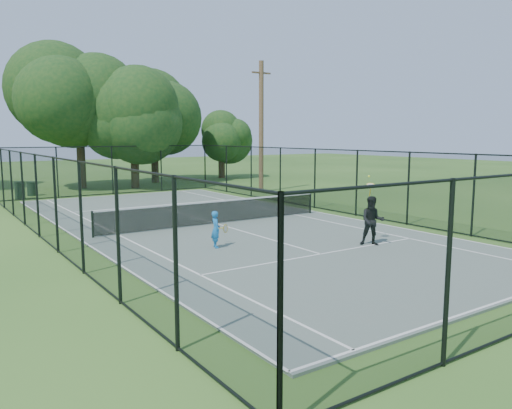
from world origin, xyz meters
TOP-DOWN VIEW (x-y plane):
  - ground at (0.00, 0.00)m, footprint 120.00×120.00m
  - tennis_court at (0.00, 0.00)m, footprint 11.00×24.00m
  - tennis_net at (0.00, 0.00)m, footprint 10.08×0.08m
  - fence at (0.00, 0.00)m, footprint 13.10×26.10m
  - tree_near_left at (-0.58, 17.81)m, footprint 7.48×7.48m
  - tree_near_mid at (2.50, 15.79)m, footprint 5.84×5.84m
  - tree_near_right at (5.37, 19.12)m, footprint 6.00×6.00m
  - tree_far_right at (11.77, 19.79)m, footprint 4.27×4.27m
  - trash_bin_left at (-5.21, 13.61)m, footprint 0.58×0.58m
  - trash_bin_right at (-4.32, 15.05)m, footprint 0.58×0.58m
  - utility_pole at (8.45, 9.00)m, footprint 1.40×0.30m
  - player_blue at (-2.18, -3.82)m, footprint 0.78×0.49m
  - player_black at (2.24, -6.37)m, footprint 0.99×1.10m

SIDE VIEW (x-z plane):
  - ground at x=0.00m, z-range 0.00..0.00m
  - tennis_court at x=0.00m, z-range 0.00..0.06m
  - trash_bin_right at x=-4.32m, z-range 0.01..0.86m
  - trash_bin_left at x=-5.21m, z-range 0.01..1.02m
  - tennis_net at x=0.00m, z-range 0.10..1.05m
  - player_blue at x=-2.18m, z-range 0.06..1.25m
  - player_black at x=2.24m, z-range -0.25..1.99m
  - fence at x=0.00m, z-range 0.00..3.00m
  - tree_far_right at x=11.77m, z-range 0.67..6.31m
  - utility_pole at x=8.45m, z-range 0.06..8.36m
  - tree_near_mid at x=2.50m, z-range 0.88..8.52m
  - tree_near_right at x=5.37m, z-range 1.12..9.40m
  - tree_near_left at x=-0.58m, z-range 1.13..10.88m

